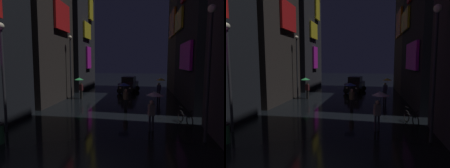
# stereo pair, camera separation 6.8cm
# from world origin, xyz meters

# --- Properties ---
(building_left_far) EXTENTS (4.25, 7.93, 17.63)m
(building_left_far) POSITION_xyz_m (-7.48, 21.97, 8.82)
(building_left_far) COLOR #232328
(building_left_far) RESTS_ON ground
(building_right_mid) EXTENTS (4.25, 8.95, 16.52)m
(building_right_mid) POSITION_xyz_m (7.47, 13.48, 8.27)
(building_right_mid) COLOR black
(building_right_mid) RESTS_ON ground
(pedestrian_midstreet_centre_yellow) EXTENTS (0.90, 0.90, 2.12)m
(pedestrian_midstreet_centre_yellow) POSITION_xyz_m (3.73, 15.01, 1.67)
(pedestrian_midstreet_centre_yellow) COLOR black
(pedestrian_midstreet_centre_yellow) RESTS_ON ground
(pedestrian_far_right_clear) EXTENTS (0.90, 0.90, 2.12)m
(pedestrian_far_right_clear) POSITION_xyz_m (2.69, 5.89, 1.67)
(pedestrian_far_right_clear) COLOR #2D2D38
(pedestrian_far_right_clear) RESTS_ON ground
(pedestrian_near_crossing_blue) EXTENTS (0.90, 0.90, 2.12)m
(pedestrian_near_crossing_blue) POSITION_xyz_m (0.71, 10.16, 1.67)
(pedestrian_near_crossing_blue) COLOR black
(pedestrian_near_crossing_blue) RESTS_ON ground
(pedestrian_foreground_right_green) EXTENTS (0.90, 0.90, 2.12)m
(pedestrian_foreground_right_green) POSITION_xyz_m (-4.16, 14.28, 1.67)
(pedestrian_foreground_right_green) COLOR #38332D
(pedestrian_foreground_right_green) RESTS_ON ground
(bicycle_parked_at_storefront) EXTENTS (0.59, 1.76, 0.96)m
(bicycle_parked_at_storefront) POSITION_xyz_m (4.60, 7.28, 0.39)
(bicycle_parked_at_storefront) COLOR black
(bicycle_parked_at_storefront) RESTS_ON ground
(car_distant) EXTENTS (2.62, 4.31, 1.92)m
(car_distant) POSITION_xyz_m (0.36, 19.47, 0.93)
(car_distant) COLOR black
(car_distant) RESTS_ON ground
(streetlamp_right_near) EXTENTS (0.36, 0.36, 6.16)m
(streetlamp_right_near) POSITION_xyz_m (5.00, 4.68, 3.80)
(streetlamp_right_near) COLOR #2D2D33
(streetlamp_right_near) RESTS_ON ground
(streetlamp_left_near) EXTENTS (0.36, 0.36, 5.65)m
(streetlamp_left_near) POSITION_xyz_m (-5.00, 4.46, 3.52)
(streetlamp_left_near) COLOR #2D2D33
(streetlamp_left_near) RESTS_ON ground
(streetlamp_left_far) EXTENTS (0.36, 0.36, 6.24)m
(streetlamp_left_far) POSITION_xyz_m (-5.00, 14.09, 3.84)
(streetlamp_left_far) COLOR #2D2D33
(streetlamp_left_far) RESTS_ON ground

